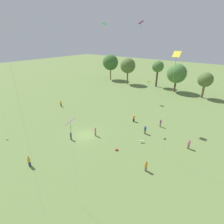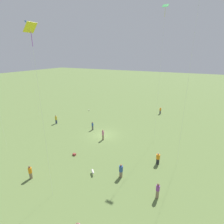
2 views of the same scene
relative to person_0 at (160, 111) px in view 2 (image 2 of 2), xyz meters
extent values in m
plane|color=olive|center=(16.29, -6.54, -0.82)|extent=(240.00, 240.00, 0.00)
cylinder|color=#4C4C51|center=(0.00, 0.00, -0.39)|extent=(0.47, 0.47, 0.86)
cylinder|color=orange|center=(0.00, 0.00, 0.32)|extent=(0.55, 0.55, 0.57)
sphere|color=beige|center=(0.00, 0.00, 0.73)|extent=(0.24, 0.24, 0.24)
cylinder|color=#333D5B|center=(16.12, -17.88, -0.41)|extent=(0.36, 0.36, 0.82)
cylinder|color=gold|center=(16.12, -17.88, 0.36)|extent=(0.43, 0.43, 0.73)
sphere|color=brown|center=(16.12, -17.88, 0.85)|extent=(0.24, 0.24, 0.24)
cylinder|color=#847056|center=(30.16, -8.24, -0.45)|extent=(0.44, 0.44, 0.76)
cylinder|color=orange|center=(30.16, -8.24, 0.27)|extent=(0.52, 0.52, 0.68)
sphere|color=brown|center=(30.16, -8.24, 0.73)|extent=(0.24, 0.24, 0.24)
cylinder|color=#847056|center=(26.35, 5.55, -0.36)|extent=(0.34, 0.34, 0.92)
cylinder|color=purple|center=(26.35, 5.55, 0.38)|extent=(0.39, 0.39, 0.57)
sphere|color=brown|center=(26.35, 5.55, 0.78)|extent=(0.24, 0.24, 0.24)
cylinder|color=#232328|center=(20.59, 4.24, -0.44)|extent=(0.57, 0.57, 0.78)
cylinder|color=orange|center=(20.59, 4.24, 0.27)|extent=(0.67, 0.67, 0.63)
sphere|color=beige|center=(20.59, 4.24, 0.70)|extent=(0.24, 0.24, 0.24)
cylinder|color=#4C4C51|center=(15.34, -9.39, -0.43)|extent=(0.41, 0.41, 0.79)
cylinder|color=#2D5193|center=(15.34, -9.39, 0.25)|extent=(0.48, 0.48, 0.56)
sphere|color=brown|center=(15.34, -9.39, 0.65)|extent=(0.24, 0.24, 0.24)
cylinder|color=#847056|center=(17.96, -5.59, -0.38)|extent=(0.38, 0.38, 0.89)
cylinder|color=pink|center=(17.96, -5.59, 0.42)|extent=(0.44, 0.44, 0.70)
sphere|color=#A87A56|center=(17.96, -5.59, 0.89)|extent=(0.24, 0.24, 0.24)
sphere|color=brown|center=(33.36, 1.09, 0.78)|extent=(0.24, 0.24, 0.24)
cylinder|color=#847056|center=(25.14, 0.99, -0.44)|extent=(0.53, 0.53, 0.78)
cylinder|color=#2D5193|center=(25.14, 0.99, 0.31)|extent=(0.63, 0.63, 0.71)
sphere|color=#A87A56|center=(25.14, 0.99, 0.79)|extent=(0.24, 0.24, 0.24)
cube|color=yellow|center=(30.90, -4.11, 14.88)|extent=(0.92, 0.64, 0.69)
cylinder|color=purple|center=(30.90, -4.11, 14.06)|extent=(0.04, 0.04, 1.09)
cylinder|color=silver|center=(30.90, -4.11, 7.03)|extent=(0.01, 0.01, 15.71)
cube|color=blue|center=(14.54, -24.65, 18.84)|extent=(0.98, 1.12, 0.79)
cylinder|color=orange|center=(14.54, -24.65, 18.03)|extent=(0.04, 0.04, 1.04)
cylinder|color=silver|center=(14.54, -24.65, 9.01)|extent=(0.01, 0.01, 19.66)
cylinder|color=silver|center=(26.82, -17.94, 4.54)|extent=(0.01, 0.01, 10.73)
cylinder|color=silver|center=(19.73, 6.53, 9.26)|extent=(0.01, 0.01, 20.17)
cube|color=green|center=(14.25, 2.17, 19.06)|extent=(0.69, 0.80, 0.45)
cylinder|color=yellow|center=(14.25, 2.17, 18.28)|extent=(0.04, 0.04, 1.09)
cylinder|color=silver|center=(14.25, 2.17, 9.12)|extent=(0.01, 0.01, 19.88)
cylinder|color=silver|center=(26.21, -2.27, -0.47)|extent=(0.61, 0.60, 0.24)
sphere|color=silver|center=(26.48, -2.01, -0.44)|extent=(0.22, 0.22, 0.22)
cylinder|color=silver|center=(26.21, -2.27, -0.71)|extent=(0.11, 0.11, 0.23)
cube|color=beige|center=(5.86, -16.73, -0.70)|extent=(0.34, 0.32, 0.25)
cube|color=#933833|center=(23.98, -6.87, -0.69)|extent=(0.37, 0.47, 0.27)
camera|label=1|loc=(38.34, -26.67, 16.92)|focal=28.00mm
camera|label=2|loc=(40.88, 7.89, 13.01)|focal=28.00mm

